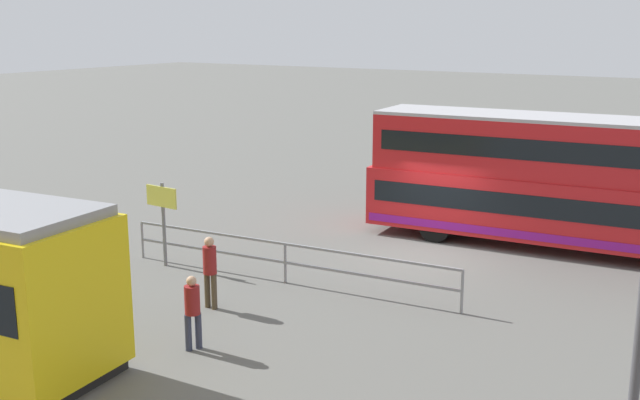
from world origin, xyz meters
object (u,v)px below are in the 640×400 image
(double_decker_bus, at_px, (569,183))
(pedestrian_crossing, at_px, (192,308))
(pedestrian_near_railing, at_px, (210,267))
(info_sign, at_px, (162,209))

(double_decker_bus, xyz_separation_m, pedestrian_crossing, (4.65, 11.45, -1.10))
(double_decker_bus, xyz_separation_m, pedestrian_near_railing, (5.87, 9.40, -1.00))
(double_decker_bus, distance_m, info_sign, 11.78)
(info_sign, bearing_deg, double_decker_bus, -140.31)
(double_decker_bus, relative_size, pedestrian_near_railing, 6.89)
(double_decker_bus, bearing_deg, pedestrian_crossing, 67.89)
(pedestrian_near_railing, distance_m, pedestrian_crossing, 2.38)
(pedestrian_crossing, xyz_separation_m, info_sign, (4.41, -3.93, 0.72))
(pedestrian_near_railing, height_order, pedestrian_crossing, pedestrian_near_railing)
(pedestrian_crossing, bearing_deg, pedestrian_near_railing, -59.27)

